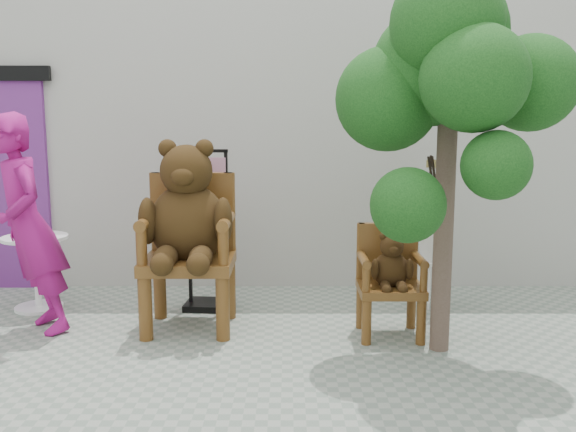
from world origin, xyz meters
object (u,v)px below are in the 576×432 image
object	(u,v)px
chair_big	(188,223)
stool_bucket	(434,241)
tree	(443,70)
chair_small	(390,272)
display_stand	(208,248)
cafe_table	(36,264)
person	(29,226)

from	to	relation	value
chair_big	stool_bucket	bearing A→B (deg)	15.37
stool_bucket	tree	bearing A→B (deg)	-102.85
chair_small	tree	bearing A→B (deg)	-52.64
chair_small	display_stand	bearing A→B (deg)	155.67
cafe_table	tree	bearing A→B (deg)	-16.92
stool_bucket	tree	world-z (taller)	tree
chair_big	cafe_table	distance (m)	1.69
chair_big	tree	bearing A→B (deg)	-15.14
cafe_table	tree	size ratio (longest dim) A/B	0.24
person	tree	world-z (taller)	tree
cafe_table	stool_bucket	distance (m)	3.77
chair_big	display_stand	size ratio (longest dim) A/B	1.07
chair_big	chair_small	world-z (taller)	chair_big
display_stand	tree	world-z (taller)	tree
stool_bucket	tree	distance (m)	1.90
cafe_table	stool_bucket	bearing A→B (deg)	1.24
chair_small	stool_bucket	size ratio (longest dim) A/B	0.63
chair_big	stool_bucket	xyz separation A→B (m)	(2.23, 0.61, -0.28)
person	display_stand	bearing A→B (deg)	77.47
stool_bucket	chair_big	bearing A→B (deg)	-164.63
chair_small	person	size ratio (longest dim) A/B	0.50
person	display_stand	xyz separation A→B (m)	(1.39, 0.69, -0.33)
person	tree	bearing A→B (deg)	44.11
cafe_table	display_stand	world-z (taller)	display_stand
person	stool_bucket	bearing A→B (deg)	63.07
display_stand	chair_big	bearing A→B (deg)	-94.97
chair_small	display_stand	world-z (taller)	display_stand
chair_small	tree	xyz separation A→B (m)	(0.28, -0.37, 1.60)
person	chair_small	bearing A→B (deg)	50.44
chair_big	stool_bucket	world-z (taller)	chair_big
chair_big	display_stand	bearing A→B (deg)	80.45
chair_small	tree	distance (m)	1.66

